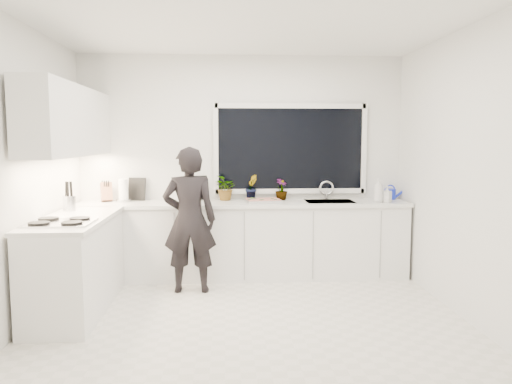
{
  "coord_description": "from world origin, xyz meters",
  "views": [
    {
      "loc": [
        -0.21,
        -4.49,
        1.67
      ],
      "look_at": [
        0.09,
        0.4,
        1.15
      ],
      "focal_mm": 35.0,
      "sensor_mm": 36.0,
      "label": 1
    }
  ],
  "objects": [
    {
      "name": "ceiling",
      "position": [
        0.0,
        0.0,
        2.71
      ],
      "size": [
        4.0,
        3.5,
        0.02
      ],
      "primitive_type": "cube",
      "color": "white",
      "rests_on": "wall_back"
    },
    {
      "name": "wall_left",
      "position": [
        -2.01,
        0.0,
        1.35
      ],
      "size": [
        0.02,
        3.5,
        2.7
      ],
      "primitive_type": "cube",
      "color": "white",
      "rests_on": "ground"
    },
    {
      "name": "base_cabinets_left",
      "position": [
        -1.67,
        0.35,
        0.44
      ],
      "size": [
        0.58,
        1.6,
        0.88
      ],
      "primitive_type": "cube",
      "color": "white",
      "rests_on": "floor"
    },
    {
      "name": "countertop_back",
      "position": [
        0.0,
        1.44,
        0.9
      ],
      "size": [
        3.94,
        0.62,
        0.04
      ],
      "primitive_type": "cube",
      "color": "silver",
      "rests_on": "base_cabinets_back"
    },
    {
      "name": "base_cabinets_back",
      "position": [
        0.0,
        1.45,
        0.44
      ],
      "size": [
        3.92,
        0.58,
        0.88
      ],
      "primitive_type": "cube",
      "color": "white",
      "rests_on": "floor"
    },
    {
      "name": "picture_frame_large",
      "position": [
        -1.3,
        1.69,
        1.06
      ],
      "size": [
        0.22,
        0.07,
        0.28
      ],
      "primitive_type": "cube",
      "rotation": [
        0.0,
        0.0,
        -0.25
      ],
      "color": "black",
      "rests_on": "countertop_back"
    },
    {
      "name": "pizza_tray",
      "position": [
        0.24,
        1.42,
        0.94
      ],
      "size": [
        0.46,
        0.37,
        0.03
      ],
      "primitive_type": "cube",
      "rotation": [
        0.0,
        0.0,
        0.15
      ],
      "color": "silver",
      "rests_on": "countertop_back"
    },
    {
      "name": "wall_back",
      "position": [
        0.0,
        1.76,
        1.35
      ],
      "size": [
        4.0,
        0.02,
        2.7
      ],
      "primitive_type": "cube",
      "color": "white",
      "rests_on": "ground"
    },
    {
      "name": "herb_plants",
      "position": [
        -0.02,
        1.61,
        1.07
      ],
      "size": [
        0.96,
        0.35,
        0.31
      ],
      "color": "#26662D",
      "rests_on": "countertop_back"
    },
    {
      "name": "paper_towel_roll",
      "position": [
        -1.44,
        1.55,
        1.05
      ],
      "size": [
        0.13,
        0.13,
        0.26
      ],
      "primitive_type": "cylinder",
      "rotation": [
        0.0,
        0.0,
        0.17
      ],
      "color": "white",
      "rests_on": "countertop_back"
    },
    {
      "name": "watering_can",
      "position": [
        1.85,
        1.61,
        0.98
      ],
      "size": [
        0.16,
        0.16,
        0.13
      ],
      "primitive_type": "cylinder",
      "rotation": [
        0.0,
        0.0,
        0.16
      ],
      "color": "#1629CF",
      "rests_on": "countertop_back"
    },
    {
      "name": "upper_cabinets",
      "position": [
        -1.79,
        0.7,
        1.85
      ],
      "size": [
        0.34,
        2.1,
        0.7
      ],
      "primitive_type": "cube",
      "color": "white",
      "rests_on": "wall_left"
    },
    {
      "name": "picture_frame_small",
      "position": [
        -0.54,
        1.69,
        1.07
      ],
      "size": [
        0.24,
        0.12,
        0.3
      ],
      "primitive_type": "cube",
      "rotation": [
        0.0,
        0.0,
        0.43
      ],
      "color": "black",
      "rests_on": "countertop_back"
    },
    {
      "name": "wall_right",
      "position": [
        2.01,
        0.0,
        1.35
      ],
      "size": [
        0.02,
        3.5,
        2.7
      ],
      "primitive_type": "cube",
      "color": "white",
      "rests_on": "ground"
    },
    {
      "name": "knife_block",
      "position": [
        -1.65,
        1.59,
        1.03
      ],
      "size": [
        0.16,
        0.14,
        0.22
      ],
      "primitive_type": "cube",
      "rotation": [
        0.0,
        0.0,
        0.34
      ],
      "color": "#A07B4A",
      "rests_on": "countertop_back"
    },
    {
      "name": "window",
      "position": [
        0.6,
        1.73,
        1.55
      ],
      "size": [
        1.8,
        0.02,
        1.0
      ],
      "primitive_type": "cube",
      "color": "black",
      "rests_on": "wall_back"
    },
    {
      "name": "utensil_crock",
      "position": [
        -1.85,
        0.8,
        1.0
      ],
      "size": [
        0.16,
        0.16,
        0.16
      ],
      "primitive_type": "cylinder",
      "rotation": [
        0.0,
        0.0,
        -0.25
      ],
      "color": "silver",
      "rests_on": "countertop_left"
    },
    {
      "name": "soap_bottles",
      "position": [
        1.63,
        1.3,
        1.05
      ],
      "size": [
        0.24,
        0.13,
        0.3
      ],
      "color": "#D8BF66",
      "rests_on": "countertop_back"
    },
    {
      "name": "faucet",
      "position": [
        1.05,
        1.65,
        1.03
      ],
      "size": [
        0.03,
        0.03,
        0.22
      ],
      "primitive_type": "cylinder",
      "color": "silver",
      "rests_on": "countertop_back"
    },
    {
      "name": "pizza",
      "position": [
        0.24,
        1.42,
        0.95
      ],
      "size": [
        0.42,
        0.33,
        0.01
      ],
      "primitive_type": "cube",
      "rotation": [
        0.0,
        0.0,
        0.15
      ],
      "color": "red",
      "rests_on": "pizza_tray"
    },
    {
      "name": "floor",
      "position": [
        0.0,
        0.0,
        -0.01
      ],
      "size": [
        4.0,
        3.5,
        0.02
      ],
      "primitive_type": "cube",
      "color": "beige",
      "rests_on": "ground"
    },
    {
      "name": "person",
      "position": [
        -0.61,
        0.9,
        0.8
      ],
      "size": [
        0.58,
        0.38,
        1.59
      ],
      "primitive_type": "imported",
      "rotation": [
        0.0,
        0.0,
        3.14
      ],
      "color": "black",
      "rests_on": "floor"
    },
    {
      "name": "stovetop",
      "position": [
        -1.69,
        -0.0,
        0.94
      ],
      "size": [
        0.56,
        0.48,
        0.03
      ],
      "primitive_type": "cube",
      "color": "black",
      "rests_on": "countertop_left"
    },
    {
      "name": "countertop_left",
      "position": [
        -1.67,
        0.35,
        0.9
      ],
      "size": [
        0.62,
        1.6,
        0.04
      ],
      "primitive_type": "cube",
      "color": "silver",
      "rests_on": "base_cabinets_left"
    },
    {
      "name": "sink",
      "position": [
        1.05,
        1.45,
        0.87
      ],
      "size": [
        0.58,
        0.42,
        0.14
      ],
      "primitive_type": "cube",
      "color": "silver",
      "rests_on": "countertop_back"
    }
  ]
}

